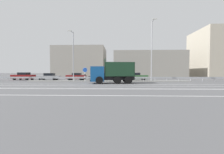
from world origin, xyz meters
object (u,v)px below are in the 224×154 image
median_road_sign (85,74)px  parked_car_4 (135,76)px  street_lamp_1 (73,54)px  parked_car_2 (76,76)px  parked_car_0 (24,76)px  parked_car_1 (49,77)px  dump_truck (107,75)px  parked_car_3 (101,77)px  street_lamp_2 (152,49)px

median_road_sign → parked_car_4: median_road_sign is taller
parked_car_4 → median_road_sign: bearing=-60.9°
street_lamp_1 → parked_car_2: bearing=98.6°
parked_car_0 → parked_car_1: 5.40m
parked_car_0 → parked_car_1: parked_car_0 is taller
median_road_sign → parked_car_4: 10.16m
dump_truck → parked_car_3: 8.25m
parked_car_0 → parked_car_2: parked_car_0 is taller
parked_car_1 → parked_car_2: bearing=-96.5°
parked_car_0 → parked_car_3: parked_car_0 is taller
parked_car_0 → parked_car_4: parked_car_0 is taller
dump_truck → parked_car_1: size_ratio=1.46×
parked_car_1 → street_lamp_2: bearing=-107.4°
median_road_sign → street_lamp_1: size_ratio=0.28×
parked_car_0 → street_lamp_1: bearing=-108.3°
median_road_sign → parked_car_2: (-2.72, 4.26, -0.59)m
median_road_sign → parked_car_1: (-8.42, 4.43, -0.62)m
parked_car_0 → parked_car_2: 11.10m
median_road_sign → parked_car_0: bearing=161.9°
parked_car_1 → parked_car_4: 17.61m
parked_car_1 → parked_car_3: size_ratio=0.92×
street_lamp_2 → parked_car_2: 15.52m
street_lamp_1 → parked_car_3: (4.43, 4.15, -4.03)m
dump_truck → parked_car_3: dump_truck is taller
street_lamp_2 → parked_car_1: 20.88m
parked_car_4 → parked_car_2: bearing=-85.8°
median_road_sign → parked_car_1: median_road_sign is taller
street_lamp_1 → parked_car_2: 5.86m
median_road_sign → street_lamp_2: size_ratio=0.24×
dump_truck → parked_car_2: dump_truck is taller
parked_car_3 → parked_car_1: bearing=92.8°
median_road_sign → street_lamp_1: 3.99m
dump_truck → parked_car_2: size_ratio=1.70×
parked_car_1 → parked_car_2: parked_car_2 is taller
dump_truck → parked_car_2: (-6.83, 8.12, -0.53)m
dump_truck → street_lamp_1: bearing=52.2°
parked_car_2 → parked_car_3: 5.07m
street_lamp_2 → dump_truck: bearing=-152.0°
parked_car_3 → street_lamp_2: bearing=-110.7°
dump_truck → street_lamp_1: (-6.19, 3.89, 3.46)m
parked_car_2 → parked_car_0: bearing=88.8°
median_road_sign → parked_car_1: size_ratio=0.54×
street_lamp_1 → parked_car_0: bearing=159.1°
parked_car_0 → parked_car_1: size_ratio=0.98×
parked_car_1 → parked_car_0: bearing=84.3°
parked_car_1 → parked_car_4: (17.61, -0.13, 0.05)m
parked_car_0 → street_lamp_2: bearing=-97.5°
parked_car_3 → parked_car_4: size_ratio=1.00×
dump_truck → parked_car_4: (5.08, 8.16, -0.51)m
median_road_sign → street_lamp_2: street_lamp_2 is taller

